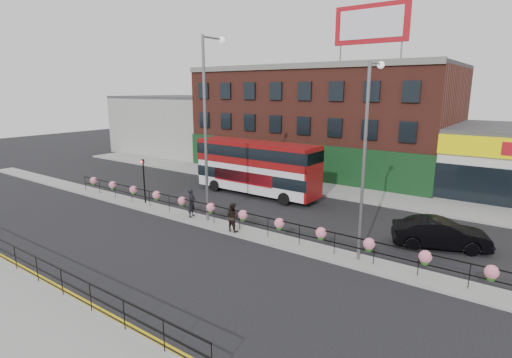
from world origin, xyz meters
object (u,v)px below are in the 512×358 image
Objects in this scene: double_decker_bus at (257,163)px; lamp_column_west at (208,114)px; lamp_column_east at (367,146)px; car at (440,234)px; pedestrian_a at (191,203)px; pedestrian_b at (232,217)px.

double_decker_bus is 0.94× the size of lamp_column_west.
lamp_column_east is at bearing -0.82° from lamp_column_west.
car is at bearing 55.20° from lamp_column_east.
pedestrian_a is 1.11× the size of pedestrian_b.
pedestrian_b reaches higher than car.
double_decker_bus is 8.20m from lamp_column_west.
car is 14.59m from pedestrian_a.
double_decker_bus is 2.06× the size of car.
pedestrian_b is at bearing 93.00° from car.
double_decker_bus is 6.18× the size of pedestrian_b.
pedestrian_a is at bearing -178.66° from lamp_column_east.
lamp_column_west is (1.44, -6.94, 4.14)m from double_decker_bus.
car is at bearing -156.52° from pedestrian_b.
pedestrian_a is (-13.96, -4.24, 0.30)m from car.
lamp_column_west is (-12.69, -3.84, 5.93)m from car.
double_decker_bus is 13.73m from lamp_column_east.
pedestrian_a is 0.17× the size of lamp_column_west.
lamp_column_west is 9.98m from lamp_column_east.
lamp_column_west is at bearing -21.42° from pedestrian_b.
lamp_column_east reaches higher than pedestrian_b.
pedestrian_b is 0.18× the size of lamp_column_east.
car is 3.00× the size of pedestrian_b.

